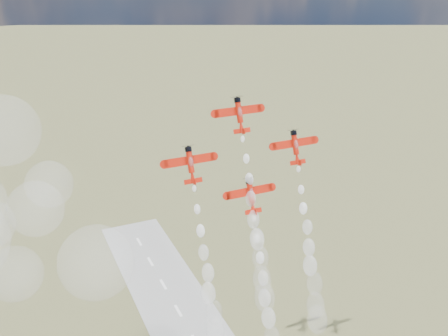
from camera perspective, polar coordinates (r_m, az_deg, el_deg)
plane_lead at (r=136.75m, az=1.68°, el=5.87°), size 13.34×5.96×9.14m
plane_left at (r=131.26m, az=-3.67°, el=0.46°), size 13.34×5.96×9.14m
plane_right at (r=143.83m, az=7.77°, el=2.34°), size 13.34×5.96×9.14m
plane_slot at (r=137.78m, az=2.94°, el=-2.94°), size 13.34×5.96×9.14m
smoke_trail_lead at (r=141.20m, az=3.98°, el=-10.59°), size 5.37×18.54×42.58m
smoke_trail_left at (r=139.23m, az=-1.02°, el=-16.26°), size 5.41×18.94×43.45m
smoke_trail_right at (r=151.06m, az=9.78°, el=-13.05°), size 5.14×17.95×42.87m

